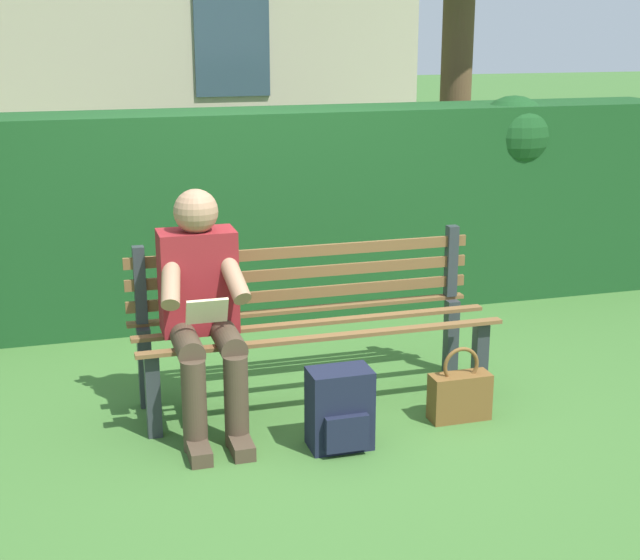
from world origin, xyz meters
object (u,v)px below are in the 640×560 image
park_bench (310,316)px  person_seated (202,304)px  handbag (460,394)px  backpack (340,409)px

park_bench → person_seated: bearing=17.5°
park_bench → handbag: 0.89m
person_seated → park_bench: bearing=-162.5°
person_seated → backpack: person_seated is taller
park_bench → person_seated: (0.60, 0.19, 0.18)m
park_bench → handbag: (-0.65, 0.51, -0.32)m
park_bench → person_seated: size_ratio=1.61×
park_bench → handbag: size_ratio=4.88×
handbag → park_bench: bearing=-38.5°
handbag → backpack: bearing=10.7°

